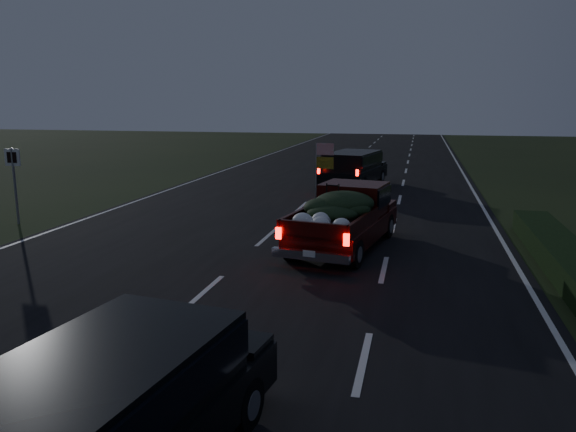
% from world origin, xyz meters
% --- Properties ---
extents(ground, '(120.00, 120.00, 0.00)m').
position_xyz_m(ground, '(0.00, 0.00, 0.00)').
color(ground, black).
rests_on(ground, ground).
extents(road_asphalt, '(14.00, 120.00, 0.02)m').
position_xyz_m(road_asphalt, '(0.00, 0.00, 0.01)').
color(road_asphalt, black).
rests_on(road_asphalt, ground).
extents(hedge_row, '(1.00, 10.00, 0.60)m').
position_xyz_m(hedge_row, '(7.80, 3.00, 0.30)').
color(hedge_row, black).
rests_on(hedge_row, ground).
extents(route_sign, '(0.55, 0.08, 2.50)m').
position_xyz_m(route_sign, '(-8.50, 5.00, 1.66)').
color(route_sign, gray).
rests_on(route_sign, ground).
extents(pickup_truck, '(2.65, 5.11, 2.56)m').
position_xyz_m(pickup_truck, '(2.39, 4.38, 0.96)').
color(pickup_truck, '#360A07').
rests_on(pickup_truck, ground).
extents(lead_suv, '(2.84, 5.01, 1.36)m').
position_xyz_m(lead_suv, '(1.32, 15.59, 1.03)').
color(lead_suv, black).
rests_on(lead_suv, ground).
extents(rear_suv, '(2.42, 4.60, 1.26)m').
position_xyz_m(rear_suv, '(1.34, -6.03, 0.95)').
color(rear_suv, black).
rests_on(rear_suv, ground).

